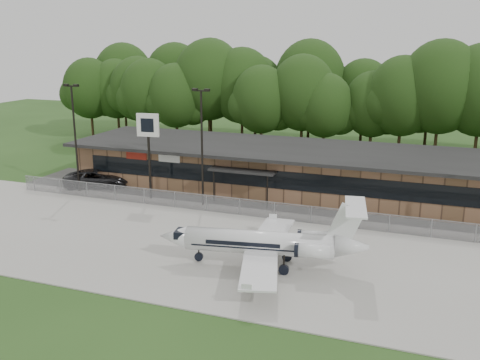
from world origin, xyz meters
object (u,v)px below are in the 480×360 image
at_px(pole_sign, 148,134).
at_px(business_jet, 267,244).
at_px(terminal, 281,168).
at_px(suv, 97,179).

bearing_deg(pole_sign, business_jet, -42.90).
bearing_deg(terminal, pole_sign, -145.42).
relative_size(terminal, suv, 6.43).
height_order(terminal, business_jet, business_jet).
xyz_separation_m(business_jet, pole_sign, (-14.55, 10.90, 4.38)).
bearing_deg(terminal, business_jet, -76.95).
bearing_deg(pole_sign, terminal, 28.53).
relative_size(business_jet, suv, 2.13).
height_order(business_jet, suv, business_jet).
height_order(business_jet, pole_sign, pole_sign).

